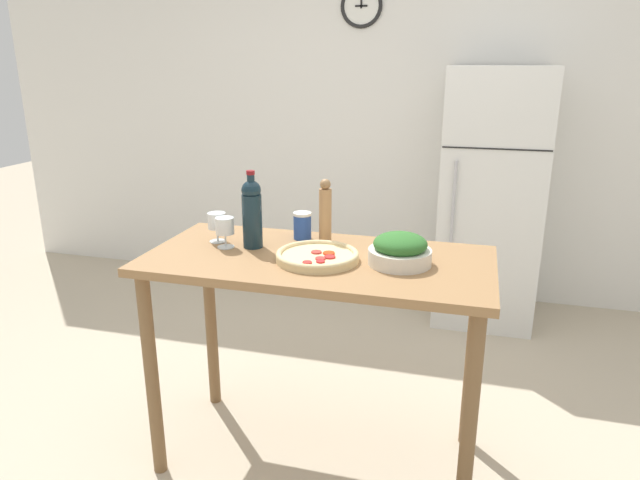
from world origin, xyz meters
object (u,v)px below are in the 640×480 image
at_px(wine_bottle, 252,212).
at_px(wine_glass_near, 225,228).
at_px(pepper_mill, 325,212).
at_px(salt_canister, 302,226).
at_px(wine_glass_far, 217,222).
at_px(refrigerator, 490,198).
at_px(homemade_pizza, 317,256).
at_px(salad_bowl, 400,251).

relative_size(wine_bottle, wine_glass_near, 2.52).
xyz_separation_m(pepper_mill, salt_canister, (-0.11, 0.02, -0.07)).
xyz_separation_m(wine_glass_far, pepper_mill, (0.45, 0.12, 0.05)).
height_order(refrigerator, homemade_pizza, refrigerator).
bearing_deg(homemade_pizza, refrigerator, 69.18).
height_order(wine_bottle, homemade_pizza, wine_bottle).
height_order(refrigerator, wine_bottle, refrigerator).
height_order(wine_glass_near, homemade_pizza, wine_glass_near).
relative_size(wine_bottle, salt_canister, 2.74).
height_order(pepper_mill, salt_canister, pepper_mill).
relative_size(pepper_mill, salad_bowl, 1.14).
bearing_deg(homemade_pizza, wine_bottle, 163.19).
xyz_separation_m(wine_glass_far, homemade_pizza, (0.48, -0.12, -0.07)).
distance_m(refrigerator, wine_glass_near, 2.05).
xyz_separation_m(refrigerator, homemade_pizza, (-0.68, -1.78, 0.13)).
xyz_separation_m(homemade_pizza, salt_canister, (-0.14, 0.26, 0.04)).
relative_size(wine_bottle, wine_glass_far, 2.52).
xyz_separation_m(wine_glass_near, wine_glass_far, (-0.07, 0.06, 0.00)).
height_order(refrigerator, wine_glass_far, refrigerator).
bearing_deg(pepper_mill, wine_glass_far, -165.31).
height_order(homemade_pizza, salt_canister, salt_canister).
bearing_deg(wine_glass_far, salt_canister, 22.58).
distance_m(wine_glass_far, homemade_pizza, 0.50).
height_order(wine_bottle, salad_bowl, wine_bottle).
xyz_separation_m(refrigerator, wine_glass_far, (-1.16, -1.66, 0.20)).
distance_m(wine_bottle, salad_bowl, 0.63).
relative_size(wine_glass_far, pepper_mill, 0.47).
height_order(wine_glass_far, salad_bowl, wine_glass_far).
relative_size(salad_bowl, salt_canister, 2.06).
bearing_deg(wine_bottle, homemade_pizza, -16.81).
relative_size(wine_glass_near, salad_bowl, 0.53).
height_order(wine_glass_near, salt_canister, wine_glass_near).
bearing_deg(wine_glass_far, homemade_pizza, -13.97).
bearing_deg(refrigerator, salad_bowl, -101.72).
distance_m(wine_bottle, salt_canister, 0.25).
relative_size(refrigerator, wine_bottle, 5.13).
bearing_deg(salad_bowl, wine_bottle, 175.07).
xyz_separation_m(wine_glass_near, pepper_mill, (0.38, 0.18, 0.05)).
bearing_deg(wine_glass_far, salad_bowl, -5.78).
height_order(pepper_mill, salad_bowl, pepper_mill).
relative_size(homemade_pizza, salt_canister, 2.76).
bearing_deg(salt_canister, wine_glass_near, -143.37).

